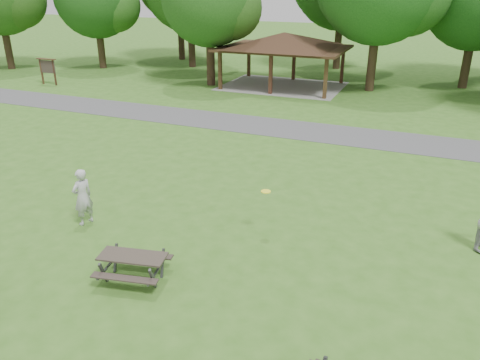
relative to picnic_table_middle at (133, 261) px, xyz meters
name	(u,v)px	position (x,y,z in m)	size (l,w,h in m)	color
ground	(145,277)	(0.17, 0.19, -0.54)	(160.00, 160.00, 0.00)	#34631C
asphalt_path	(297,130)	(0.17, 14.19, -0.53)	(120.00, 3.20, 0.02)	#464648
pavilion	(284,43)	(-3.83, 24.19, 2.52)	(8.60, 7.01, 3.76)	#362313
notice_board	(47,67)	(-19.83, 18.19, 0.77)	(1.60, 0.30, 1.88)	#392215
tree_row_d	(210,1)	(-8.75, 22.72, 5.23)	(6.93, 6.60, 9.27)	black
tree_row_f	(480,0)	(8.25, 28.72, 5.30)	(7.35, 7.00, 9.55)	black
picnic_table_middle	(133,261)	(0.00, 0.00, 0.00)	(1.92, 1.66, 0.73)	#302923
frisbee_in_flight	(266,191)	(2.30, 3.42, 0.89)	(0.31, 0.31, 0.02)	#FFF628
frisbee_thrower	(83,197)	(-3.13, 1.94, 0.37)	(0.66, 0.44, 1.82)	#B1B1B3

